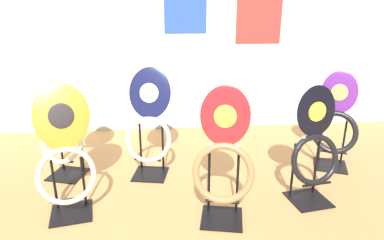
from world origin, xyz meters
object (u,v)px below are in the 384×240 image
at_px(toilet_seat_display_navy_moon, 149,127).
at_px(toilet_seat_display_orange_sun, 65,158).
at_px(toilet_seat_display_jazz_black, 314,152).
at_px(toilet_seat_display_purple_note, 335,127).
at_px(toilet_seat_display_crimson_swirl, 224,163).
at_px(toilet_seat_display_white_plain, 64,132).

xyz_separation_m(toilet_seat_display_navy_moon, toilet_seat_display_orange_sun, (-0.56, -0.51, -0.02)).
height_order(toilet_seat_display_navy_moon, toilet_seat_display_jazz_black, toilet_seat_display_navy_moon).
bearing_deg(toilet_seat_display_orange_sun, toilet_seat_display_navy_moon, 42.34).
height_order(toilet_seat_display_purple_note, toilet_seat_display_navy_moon, toilet_seat_display_navy_moon).
bearing_deg(toilet_seat_display_purple_note, toilet_seat_display_navy_moon, 179.68).
bearing_deg(toilet_seat_display_jazz_black, toilet_seat_display_orange_sun, 178.82).
bearing_deg(toilet_seat_display_navy_moon, toilet_seat_display_purple_note, -0.32).
distance_m(toilet_seat_display_navy_moon, toilet_seat_display_orange_sun, 0.75).
bearing_deg(toilet_seat_display_crimson_swirl, toilet_seat_display_navy_moon, 125.04).
xyz_separation_m(toilet_seat_display_purple_note, toilet_seat_display_navy_moon, (-1.62, 0.01, 0.05)).
relative_size(toilet_seat_display_purple_note, toilet_seat_display_white_plain, 1.03).
xyz_separation_m(toilet_seat_display_crimson_swirl, toilet_seat_display_white_plain, (-1.20, 0.77, -0.04)).
xyz_separation_m(toilet_seat_display_navy_moon, toilet_seat_display_jazz_black, (1.19, -0.54, -0.03)).
xyz_separation_m(toilet_seat_display_white_plain, toilet_seat_display_jazz_black, (1.89, -0.60, 0.01)).
relative_size(toilet_seat_display_navy_moon, toilet_seat_display_jazz_black, 1.04).
bearing_deg(toilet_seat_display_orange_sun, toilet_seat_display_white_plain, 104.84).
distance_m(toilet_seat_display_purple_note, toilet_seat_display_jazz_black, 0.69).
relative_size(toilet_seat_display_purple_note, toilet_seat_display_navy_moon, 0.94).
xyz_separation_m(toilet_seat_display_crimson_swirl, toilet_seat_display_jazz_black, (0.69, 0.17, -0.03)).
bearing_deg(toilet_seat_display_orange_sun, toilet_seat_display_crimson_swirl, -10.93).
height_order(toilet_seat_display_white_plain, toilet_seat_display_navy_moon, toilet_seat_display_navy_moon).
bearing_deg(toilet_seat_display_jazz_black, toilet_seat_display_navy_moon, 155.43).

